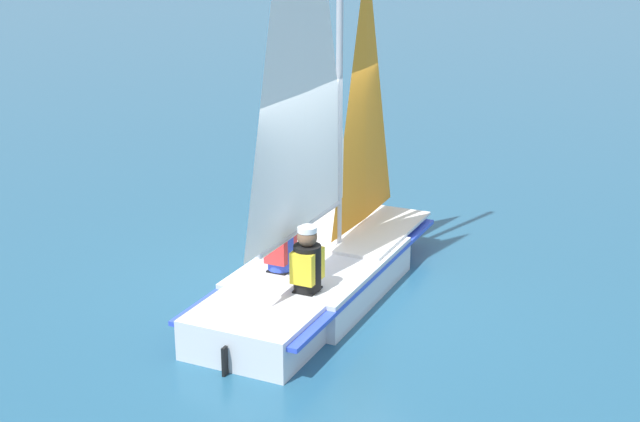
# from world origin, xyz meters

# --- Properties ---
(ground_plane) EXTENTS (260.00, 260.00, 0.00)m
(ground_plane) POSITION_xyz_m (0.00, 0.00, 0.00)
(ground_plane) COLOR #235675
(sailboat_main) EXTENTS (3.97, 3.98, 6.02)m
(sailboat_main) POSITION_xyz_m (0.01, 0.01, 0.84)
(sailboat_main) COLOR silver
(sailboat_main) RESTS_ON ground_plane
(sailor_helm) EXTENTS (0.42, 0.42, 1.16)m
(sailor_helm) POSITION_xyz_m (0.53, 0.16, 0.63)
(sailor_helm) COLOR black
(sailor_helm) RESTS_ON ground_plane
(sailor_crew) EXTENTS (0.42, 0.42, 1.16)m
(sailor_crew) POSITION_xyz_m (0.44, 0.82, 0.63)
(sailor_crew) COLOR black
(sailor_crew) RESTS_ON ground_plane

